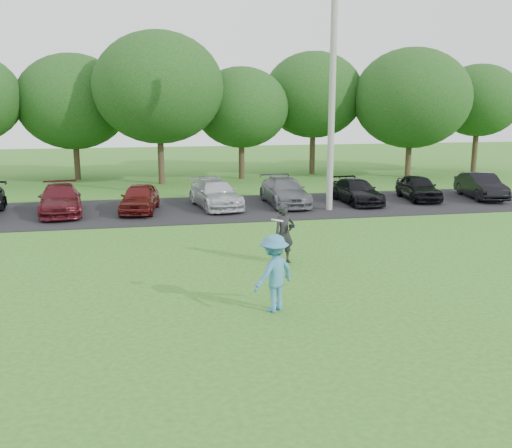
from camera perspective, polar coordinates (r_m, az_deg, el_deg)
The scene contains 7 objects.
ground at distance 13.25m, azimuth 3.02°, elevation -8.64°, with size 100.00×100.00×0.00m, color #2D691E.
parking_lot at distance 25.62m, azimuth -4.19°, elevation 1.56°, with size 32.00×6.50×0.03m, color black.
utility_pole at distance 24.99m, azimuth 7.64°, elevation 13.37°, with size 0.28×0.28×10.57m, color gray.
frisbee_player at distance 12.97m, azimuth 1.80°, elevation -4.91°, with size 1.33×1.20×2.19m.
camera_bystander at distance 16.82m, azimuth 2.84°, elevation -0.97°, with size 0.74×0.59×1.78m.
parked_cars at distance 25.50m, azimuth -7.10°, elevation 2.86°, with size 28.57×4.74×1.26m.
tree_row at distance 35.06m, azimuth -3.87°, elevation 12.44°, with size 42.39×9.85×8.64m.
Camera 1 is at (-3.11, -11.99, 4.69)m, focal length 40.00 mm.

